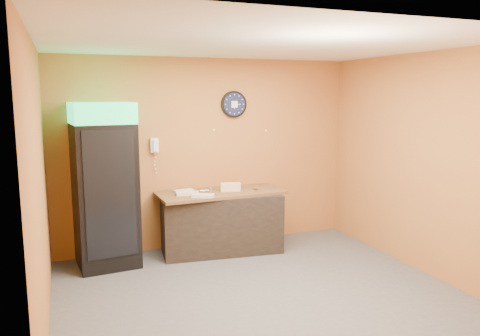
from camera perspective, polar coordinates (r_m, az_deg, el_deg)
name	(u,v)px	position (r m, az deg, el deg)	size (l,w,h in m)	color
floor	(260,295)	(5.56, 2.49, -15.18)	(4.50, 4.50, 0.00)	#47474C
back_wall	(208,153)	(7.00, -3.95, 1.79)	(4.50, 0.02, 2.80)	#AE6F31
left_wall	(39,189)	(4.73, -23.26, -2.40)	(0.02, 4.00, 2.80)	#AE6F31
right_wall	(424,164)	(6.38, 21.47, 0.48)	(0.02, 4.00, 2.80)	#AE6F31
ceiling	(262,44)	(5.10, 2.71, 14.89)	(4.50, 4.00, 0.02)	white
beverage_cooler	(105,188)	(6.38, -16.16, -2.33)	(0.83, 0.84, 2.17)	black
prep_counter	(221,223)	(6.87, -2.35, -6.66)	(1.69, 0.75, 0.85)	black
wall_clock	(234,104)	(7.05, -0.76, 7.77)	(0.40, 0.06, 0.40)	black
wall_phone	(154,145)	(6.74, -10.39, 2.73)	(0.11, 0.10, 0.20)	white
butcher_paper	(221,193)	(6.76, -2.37, -3.04)	(1.81, 0.75, 0.04)	brown
sub_roll_stack	(230,187)	(6.76, -1.18, -2.34)	(0.30, 0.16, 0.12)	beige
wrapped_sandwich_left	(187,193)	(6.55, -6.43, -3.10)	(0.31, 0.12, 0.04)	silver
wrapped_sandwich_mid	(203,196)	(6.39, -4.52, -3.38)	(0.30, 0.12, 0.04)	silver
wrapped_sandwich_right	(184,191)	(6.73, -6.88, -2.81)	(0.28, 0.11, 0.04)	silver
kitchen_tool	(211,189)	(6.79, -3.58, -2.53)	(0.07, 0.07, 0.07)	silver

